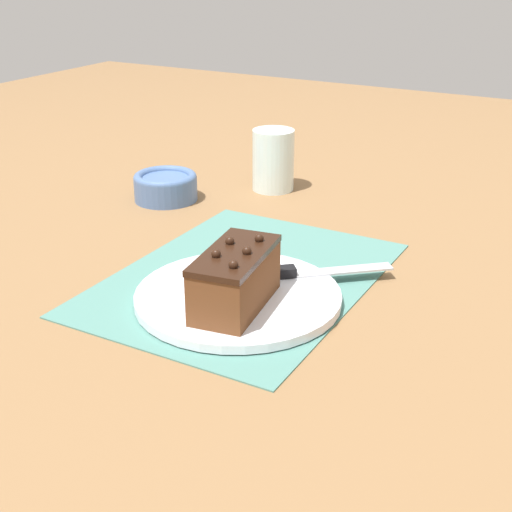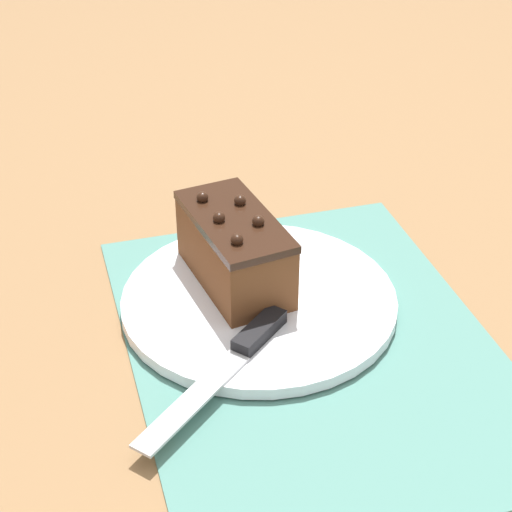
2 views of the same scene
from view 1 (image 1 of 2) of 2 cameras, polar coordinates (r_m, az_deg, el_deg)
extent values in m
plane|color=olive|center=(1.02, -1.00, -1.82)|extent=(3.00, 3.00, 0.00)
cube|color=slate|center=(1.02, -1.01, -1.71)|extent=(0.46, 0.34, 0.00)
cylinder|color=white|center=(0.95, -1.44, -3.25)|extent=(0.28, 0.28, 0.01)
cube|color=brown|center=(0.90, -1.67, -2.08)|extent=(0.15, 0.09, 0.07)
cube|color=black|center=(0.89, -1.70, 0.11)|extent=(0.16, 0.09, 0.01)
sphere|color=black|center=(0.91, 0.25, 1.43)|extent=(0.01, 0.01, 0.01)
sphere|color=black|center=(0.91, -2.12, 1.21)|extent=(0.01, 0.01, 0.01)
sphere|color=black|center=(0.88, -0.74, 0.41)|extent=(0.01, 0.01, 0.01)
sphere|color=black|center=(0.87, -3.22, 0.17)|extent=(0.01, 0.01, 0.01)
sphere|color=black|center=(0.84, -1.82, -0.70)|extent=(0.01, 0.01, 0.01)
cube|color=black|center=(0.99, 1.28, -1.37)|extent=(0.06, 0.06, 0.01)
cube|color=#B7BABF|center=(1.02, 7.02, -1.14)|extent=(0.11, 0.12, 0.00)
cylinder|color=silver|center=(1.38, 1.39, 7.68)|extent=(0.08, 0.08, 0.12)
cylinder|color=#4C6B9E|center=(1.34, -7.24, 5.37)|extent=(0.12, 0.12, 0.04)
torus|color=#4C6B9E|center=(1.34, -7.29, 6.25)|extent=(0.12, 0.12, 0.02)
camera|label=2|loc=(1.41, 21.54, 25.60)|focal=60.00mm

